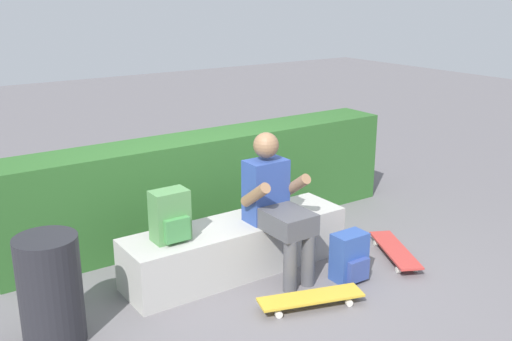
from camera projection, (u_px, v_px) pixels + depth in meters
ground_plane at (261, 286)px, 4.77m from camera, size 24.00×24.00×0.00m
bench_main at (237, 247)px, 4.98m from camera, size 1.95×0.51×0.43m
person_skater at (276, 202)px, 4.81m from camera, size 0.49×0.62×1.18m
skateboard_near_person at (311, 298)px, 4.44m from camera, size 0.82×0.43×0.09m
skateboard_beside_bench at (395, 250)px, 5.25m from camera, size 0.53×0.81×0.09m
backpack_on_bench at (170, 217)px, 4.52m from camera, size 0.28×0.23×0.40m
backpack_on_ground at (350, 257)px, 4.83m from camera, size 0.28×0.23×0.40m
hedge_row at (208, 183)px, 5.79m from camera, size 4.05×0.51×0.95m
trash_bin at (51, 290)px, 3.92m from camera, size 0.41×0.41×0.76m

